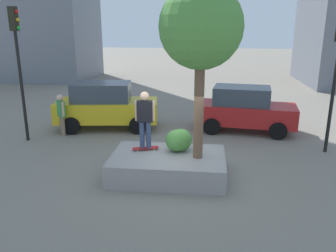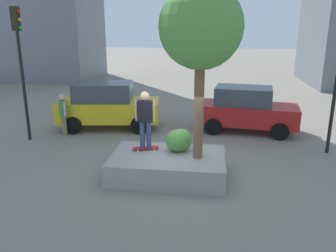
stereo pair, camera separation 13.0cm
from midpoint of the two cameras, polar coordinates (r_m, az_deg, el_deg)
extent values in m
plane|color=gray|center=(10.67, 0.93, -7.80)|extent=(120.00, 120.00, 0.00)
cube|color=gray|center=(10.34, -0.36, -6.60)|extent=(3.36, 2.22, 0.68)
cylinder|color=brown|center=(9.63, 4.76, 3.27)|extent=(0.28, 0.28, 3.04)
sphere|color=#4C8C3D|center=(9.38, 5.08, 16.10)|extent=(2.25, 2.25, 2.25)
sphere|color=#4C8C3D|center=(10.47, 1.79, -2.32)|extent=(0.68, 0.68, 0.68)
sphere|color=#4C8C3D|center=(10.42, 1.08, -2.45)|extent=(0.67, 0.67, 0.67)
cube|color=#A51E1E|center=(10.63, -4.10, -3.64)|extent=(0.82, 0.46, 0.02)
sphere|color=beige|center=(10.76, -2.81, -3.58)|extent=(0.06, 0.06, 0.06)
sphere|color=beige|center=(10.60, -2.66, -3.88)|extent=(0.06, 0.06, 0.06)
sphere|color=beige|center=(10.69, -5.52, -3.77)|extent=(0.06, 0.06, 0.06)
sphere|color=beige|center=(10.53, -5.41, -4.08)|extent=(0.06, 0.06, 0.06)
cylinder|color=navy|center=(10.50, -4.69, -1.47)|extent=(0.15, 0.15, 0.83)
cylinder|color=navy|center=(10.49, -3.61, -1.48)|extent=(0.15, 0.15, 0.83)
cube|color=black|center=(10.29, -4.23, 2.45)|extent=(0.49, 0.24, 0.65)
cylinder|color=#D8AD8C|center=(10.31, -5.60, 2.55)|extent=(0.10, 0.10, 0.61)
cylinder|color=#D8AD8C|center=(10.27, -2.86, 2.54)|extent=(0.10, 0.10, 0.61)
sphere|color=#D8AD8C|center=(10.19, -4.29, 4.96)|extent=(0.27, 0.27, 0.27)
cube|color=gold|center=(15.26, -10.25, 2.59)|extent=(4.52, 2.35, 0.86)
cube|color=#38424C|center=(15.12, -11.22, 5.60)|extent=(2.60, 1.89, 0.78)
cylinder|color=black|center=(16.07, -4.79, 1.91)|extent=(0.76, 0.31, 0.74)
cylinder|color=black|center=(14.33, -5.27, 0.09)|extent=(0.76, 0.31, 0.74)
cylinder|color=black|center=(16.50, -14.43, 1.82)|extent=(0.76, 0.31, 0.74)
cylinder|color=black|center=(14.80, -16.01, 0.04)|extent=(0.76, 0.31, 0.74)
cube|color=#B21E1E|center=(14.94, 12.51, 2.00)|extent=(4.30, 2.25, 0.82)
cube|color=#38424C|center=(14.77, 11.90, 4.98)|extent=(2.48, 1.81, 0.74)
cylinder|color=black|center=(15.91, 17.26, 0.99)|extent=(0.72, 0.30, 0.70)
cylinder|color=black|center=(14.25, 17.56, -0.80)|extent=(0.72, 0.30, 0.70)
cylinder|color=black|center=(15.95, 7.82, 1.63)|extent=(0.72, 0.30, 0.70)
cylinder|color=black|center=(14.30, 7.03, -0.07)|extent=(0.72, 0.30, 0.70)
cylinder|color=black|center=(13.10, 25.34, 4.04)|extent=(0.12, 0.12, 3.85)
cylinder|color=black|center=(14.25, -23.34, 5.82)|extent=(0.12, 0.12, 4.17)
cube|color=black|center=(14.06, -24.54, 15.90)|extent=(0.25, 0.29, 0.85)
sphere|color=red|center=(13.99, -24.12, 16.96)|extent=(0.14, 0.14, 0.14)
sphere|color=gold|center=(13.99, -23.98, 15.83)|extent=(0.14, 0.14, 0.14)
sphere|color=green|center=(13.99, -23.84, 14.69)|extent=(0.14, 0.14, 0.14)
cylinder|color=#847056|center=(14.69, -17.24, -0.04)|extent=(0.15, 0.15, 0.81)
cylinder|color=#847056|center=(14.86, -17.48, 0.13)|extent=(0.15, 0.15, 0.81)
cube|color=#338C4C|center=(14.60, -17.60, 2.77)|extent=(0.45, 0.47, 0.63)
cylinder|color=#D8AD8C|center=(14.37, -17.30, 2.66)|extent=(0.10, 0.10, 0.60)
cylinder|color=#D8AD8C|center=(14.82, -17.90, 3.00)|extent=(0.10, 0.10, 0.60)
sphere|color=#D8AD8C|center=(14.50, -17.75, 4.49)|extent=(0.26, 0.26, 0.26)
camera|label=1|loc=(0.06, -90.37, -0.11)|focal=36.70mm
camera|label=2|loc=(0.06, 89.63, 0.11)|focal=36.70mm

